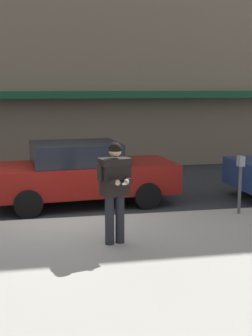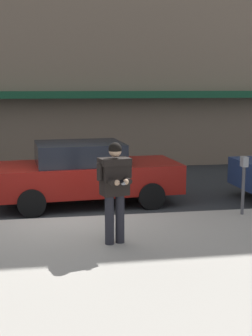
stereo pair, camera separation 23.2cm
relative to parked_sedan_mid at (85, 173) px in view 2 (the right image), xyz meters
name	(u,v)px [view 2 (the right image)]	position (x,y,z in m)	size (l,w,h in m)	color
ground_plane	(64,221)	(-0.58, -1.41, -0.79)	(80.00, 80.00, 0.00)	#2B2D30
sidewalk	(133,263)	(0.42, -4.26, -0.72)	(32.00, 5.30, 0.14)	#A8A399
curb_paint_line	(110,218)	(0.42, -1.36, -0.79)	(28.00, 0.12, 0.01)	silver
parked_sedan_mid	(85,173)	(0.00, 0.00, 0.00)	(4.63, 2.19, 1.54)	maroon
man_texting_on_phone	(115,182)	(0.24, -3.45, 0.46)	(0.63, 0.64, 1.81)	#23232B
parking_meter	(244,177)	(3.24, -2.01, 0.18)	(0.12, 0.18, 1.27)	#4C4C51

